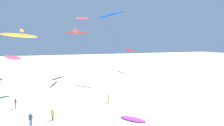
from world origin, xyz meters
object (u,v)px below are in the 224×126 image
at_px(flying_kite_1, 22,31).
at_px(flying_kite_5, 13,58).
at_px(grounded_kite_3, 133,119).
at_px(flying_kite_0, 76,32).
at_px(person_foreground_walker, 52,114).
at_px(person_far_watcher, 31,119).
at_px(flying_kite_3, 110,15).
at_px(person_near_right, 109,98).
at_px(flying_kite_7, 76,31).
at_px(flying_kite_4, 20,35).
at_px(flying_kite_6, 129,50).
at_px(flying_kite_2, 82,18).
at_px(person_near_left, 16,103).

bearing_deg(flying_kite_1, flying_kite_5, -113.41).
xyz_separation_m(flying_kite_5, grounded_kite_3, (18.18, -33.75, -6.14)).
height_order(flying_kite_0, person_foreground_walker, flying_kite_0).
distance_m(flying_kite_5, grounded_kite_3, 38.83).
height_order(flying_kite_1, person_far_watcher, flying_kite_1).
height_order(flying_kite_3, person_far_watcher, flying_kite_3).
distance_m(flying_kite_1, person_foreground_walker, 37.52).
bearing_deg(flying_kite_5, person_near_right, -56.14).
distance_m(flying_kite_1, flying_kite_7, 17.38).
xyz_separation_m(flying_kite_4, flying_kite_6, (32.42, 20.32, -4.07)).
bearing_deg(person_near_right, flying_kite_4, 143.76).
bearing_deg(grounded_kite_3, flying_kite_2, 88.97).
xyz_separation_m(flying_kite_3, grounded_kite_3, (-5.12, -23.09, -16.91)).
xyz_separation_m(flying_kite_1, flying_kite_6, (33.63, 0.07, -6.05)).
relative_size(flying_kite_6, person_far_watcher, 5.05).
distance_m(flying_kite_2, flying_kite_4, 23.89).
distance_m(flying_kite_3, person_near_left, 29.01).
distance_m(person_near_right, person_far_watcher, 13.01).
xyz_separation_m(flying_kite_4, person_near_left, (-0.34, -7.93, -10.69)).
distance_m(flying_kite_0, flying_kite_6, 19.03).
relative_size(flying_kite_2, person_far_watcher, 11.12).
height_order(flying_kite_3, flying_kite_5, flying_kite_3).
bearing_deg(flying_kite_3, flying_kite_0, 108.60).
distance_m(flying_kite_5, person_far_watcher, 31.80).
height_order(person_foreground_walker, person_near_left, person_near_left).
bearing_deg(flying_kite_2, flying_kite_6, 10.59).
distance_m(flying_kite_2, person_near_right, 32.15).
height_order(flying_kite_6, grounded_kite_3, flying_kite_6).
distance_m(person_foreground_walker, person_near_left, 8.39).
bearing_deg(flying_kite_0, flying_kite_6, -4.70).
xyz_separation_m(flying_kite_4, grounded_kite_3, (14.95, -18.16, -11.49)).
relative_size(flying_kite_1, flying_kite_4, 1.17).
bearing_deg(flying_kite_4, person_far_watcher, -81.95).
xyz_separation_m(flying_kite_3, flying_kite_4, (-20.07, -4.93, -5.42)).
bearing_deg(flying_kite_2, person_far_watcher, -112.47).
bearing_deg(flying_kite_5, flying_kite_2, 4.80).
bearing_deg(flying_kite_7, person_far_watcher, -112.34).
height_order(flying_kite_4, person_near_right, flying_kite_4).
distance_m(flying_kite_1, flying_kite_6, 34.17).
relative_size(flying_kite_0, person_near_left, 8.21).
xyz_separation_m(grounded_kite_3, person_foreground_walker, (-10.13, 3.61, 0.80)).
bearing_deg(flying_kite_1, flying_kite_2, -10.37).
relative_size(person_foreground_walker, person_near_right, 0.99).
distance_m(flying_kite_5, person_near_right, 31.79).
relative_size(flying_kite_0, flying_kite_4, 1.13).
bearing_deg(flying_kite_4, flying_kite_6, 32.08).
distance_m(flying_kite_4, person_foreground_walker, 18.69).
relative_size(flying_kite_4, person_foreground_walker, 7.34).
bearing_deg(flying_kite_1, flying_kite_6, 0.13).
bearing_deg(flying_kite_6, flying_kite_0, 175.30).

